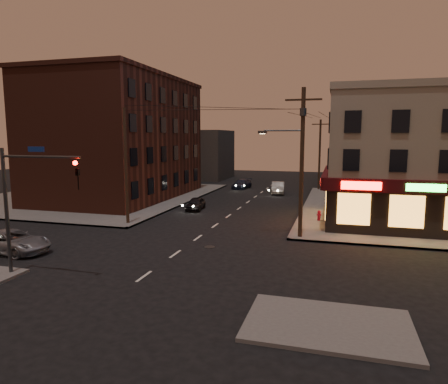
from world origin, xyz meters
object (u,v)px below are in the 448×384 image
(suv_cross, at_px, (11,242))
(sedan_near, at_px, (196,204))
(sedan_mid, at_px, (278,188))
(sedan_far, at_px, (242,184))
(fire_hydrant, at_px, (319,215))

(suv_cross, bearing_deg, sedan_near, -15.87)
(suv_cross, distance_m, sedan_mid, 32.05)
(sedan_mid, relative_size, sedan_far, 1.02)
(sedan_mid, bearing_deg, sedan_near, -121.15)
(sedan_near, xyz_separation_m, sedan_mid, (5.96, 13.30, 0.13))
(sedan_far, xyz_separation_m, fire_hydrant, (11.07, -19.24, -0.02))
(sedan_near, bearing_deg, sedan_far, 82.21)
(suv_cross, relative_size, sedan_mid, 1.12)
(sedan_mid, xyz_separation_m, sedan_far, (-5.41, 3.41, -0.10))
(sedan_near, xyz_separation_m, fire_hydrant, (11.63, -2.53, 0.01))
(suv_cross, bearing_deg, sedan_mid, -18.06)
(sedan_far, bearing_deg, fire_hydrant, -53.17)
(fire_hydrant, bearing_deg, sedan_mid, 109.68)
(suv_cross, distance_m, fire_hydrant, 22.34)
(suv_cross, bearing_deg, sedan_far, -7.35)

